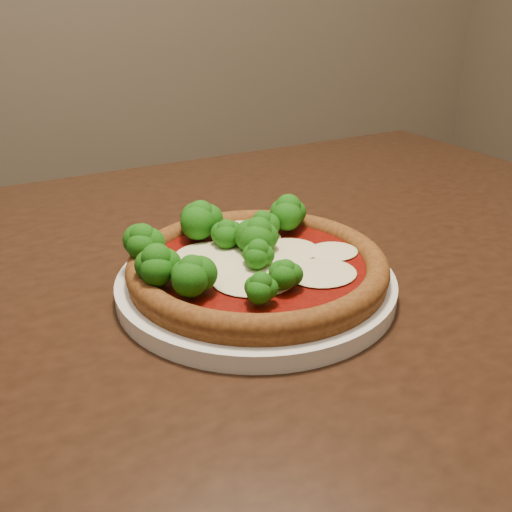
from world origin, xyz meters
name	(u,v)px	position (x,y,z in m)	size (l,w,h in m)	color
dining_table	(252,336)	(0.19, 0.19, 0.66)	(1.33, 1.03, 0.75)	black
plate	(256,283)	(0.18, 0.14, 0.76)	(0.29, 0.29, 0.02)	white
pizza	(250,259)	(0.17, 0.15, 0.79)	(0.27, 0.27, 0.06)	brown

